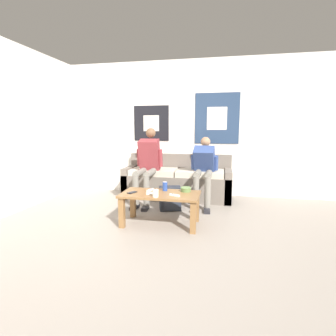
% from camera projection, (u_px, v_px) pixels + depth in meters
% --- Properties ---
extents(ground_plane, '(18.00, 18.00, 0.00)m').
position_uv_depth(ground_plane, '(145.00, 244.00, 2.93)').
color(ground_plane, gray).
extents(wall_back, '(10.00, 0.07, 2.55)m').
position_uv_depth(wall_back, '(180.00, 128.00, 5.06)').
color(wall_back, white).
rests_on(wall_back, ground_plane).
extents(couch, '(1.95, 0.71, 0.79)m').
position_uv_depth(couch, '(178.00, 182.00, 4.86)').
color(couch, '#70665B').
rests_on(couch, ground_plane).
extents(coffee_table, '(1.03, 0.54, 0.43)m').
position_uv_depth(coffee_table, '(160.00, 199.00, 3.47)').
color(coffee_table, olive).
rests_on(coffee_table, ground_plane).
extents(person_seated_adult, '(0.47, 0.90, 1.28)m').
position_uv_depth(person_seated_adult, '(148.00, 162.00, 4.53)').
color(person_seated_adult, gray).
rests_on(person_seated_adult, ground_plane).
extents(person_seated_teen, '(0.47, 0.95, 1.13)m').
position_uv_depth(person_seated_teen, '(204.00, 167.00, 4.39)').
color(person_seated_teen, gray).
rests_on(person_seated_teen, ground_plane).
extents(backpack, '(0.38, 0.31, 0.37)m').
position_uv_depth(backpack, '(170.00, 199.00, 4.12)').
color(backpack, '#282D38').
rests_on(backpack, ground_plane).
extents(ceramic_bowl, '(0.15, 0.15, 0.06)m').
position_uv_depth(ceramic_bowl, '(186.00, 189.00, 3.55)').
color(ceramic_bowl, '#607F47').
rests_on(ceramic_bowl, coffee_table).
extents(pillar_candle, '(0.08, 0.08, 0.11)m').
position_uv_depth(pillar_candle, '(155.00, 193.00, 3.26)').
color(pillar_candle, silver).
rests_on(pillar_candle, coffee_table).
extents(drink_can_blue, '(0.07, 0.07, 0.12)m').
position_uv_depth(drink_can_blue, '(165.00, 186.00, 3.59)').
color(drink_can_blue, '#28479E').
rests_on(drink_can_blue, coffee_table).
extents(game_controller_near_left, '(0.14, 0.10, 0.03)m').
position_uv_depth(game_controller_near_left, '(152.00, 193.00, 3.41)').
color(game_controller_near_left, white).
rests_on(game_controller_near_left, coffee_table).
extents(game_controller_near_right, '(0.07, 0.15, 0.03)m').
position_uv_depth(game_controller_near_right, '(150.00, 190.00, 3.58)').
color(game_controller_near_right, white).
rests_on(game_controller_near_right, coffee_table).
extents(game_controller_far_center, '(0.15, 0.09, 0.03)m').
position_uv_depth(game_controller_far_center, '(174.00, 195.00, 3.30)').
color(game_controller_far_center, white).
rests_on(game_controller_far_center, coffee_table).
extents(cell_phone, '(0.12, 0.15, 0.01)m').
position_uv_depth(cell_phone, '(132.00, 192.00, 3.48)').
color(cell_phone, black).
rests_on(cell_phone, coffee_table).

